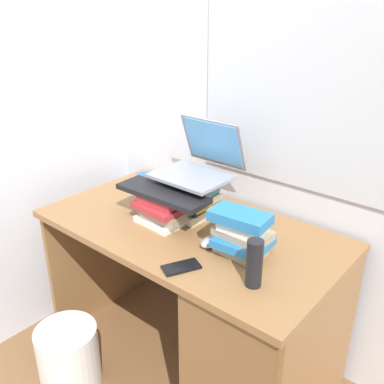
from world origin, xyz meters
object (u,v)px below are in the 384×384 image
book_stack_keyboard_riser (163,210)px  wastebasket (69,357)px  book_stack_side (242,233)px  keyboard (163,193)px  book_stack_tall (191,197)px  laptop (200,162)px  water_bottle (254,263)px  cell_phone (181,267)px  computer_mouse (211,241)px  mug (144,182)px  desk (245,325)px

book_stack_keyboard_riser → wastebasket: book_stack_keyboard_riser is taller
book_stack_side → wastebasket: (-0.60, -0.43, -0.67)m
keyboard → book_stack_side: bearing=0.0°
book_stack_tall → laptop: size_ratio=0.75×
keyboard → book_stack_tall: bearing=72.4°
laptop → water_bottle: 0.62m
book_stack_tall → keyboard: size_ratio=0.57×
water_bottle → cell_phone: water_bottle is taller
book_stack_tall → water_bottle: bearing=-27.8°
laptop → computer_mouse: bearing=-43.0°
mug → book_stack_keyboard_riser: bearing=-31.3°
keyboard → computer_mouse: bearing=-4.8°
book_stack_tall → laptop: bearing=90.8°
wastebasket → mug: bearing=99.8°
desk → cell_phone: 0.43m
cell_phone → book_stack_side: bearing=90.1°
book_stack_tall → computer_mouse: size_ratio=2.30×
computer_mouse → wastebasket: bearing=-140.0°
water_bottle → mug: bearing=159.4°
book_stack_side → keyboard: book_stack_side is taller
desk → water_bottle: (0.11, -0.15, 0.42)m
keyboard → mug: (-0.32, 0.19, -0.10)m
book_stack_side → keyboard: (-0.39, -0.01, 0.05)m
desk → mug: mug is taller
mug → book_stack_tall: bearing=-9.1°
book_stack_keyboard_riser → cell_phone: size_ratio=1.67×
laptop → book_stack_side: bearing=-28.0°
book_stack_side → wastebasket: book_stack_side is taller
desk → wastebasket: 0.81m
book_stack_tall → book_stack_keyboard_riser: (-0.04, -0.13, -0.03)m
mug → wastebasket: 0.88m
book_stack_tall → cell_phone: 0.43m
book_stack_side → cell_phone: (-0.11, -0.22, -0.08)m
book_stack_keyboard_riser → water_bottle: 0.56m
computer_mouse → wastebasket: size_ratio=0.34×
desk → laptop: 0.71m
keyboard → computer_mouse: keyboard is taller
book_stack_side → cell_phone: bearing=-116.0°
desk → book_stack_side: size_ratio=5.63×
book_stack_side → laptop: laptop is taller
computer_mouse → cell_phone: (0.02, -0.19, -0.01)m
book_stack_side → cell_phone: book_stack_side is taller
desk → keyboard: size_ratio=3.07×
cell_phone → wastebasket: (-0.50, -0.21, -0.59)m
water_bottle → wastebasket: bearing=-158.8°
laptop → wastebasket: laptop is taller
mug → water_bottle: (0.85, -0.32, 0.04)m
keyboard → wastebasket: 0.86m
laptop → keyboard: 0.23m
laptop → cell_phone: laptop is taller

